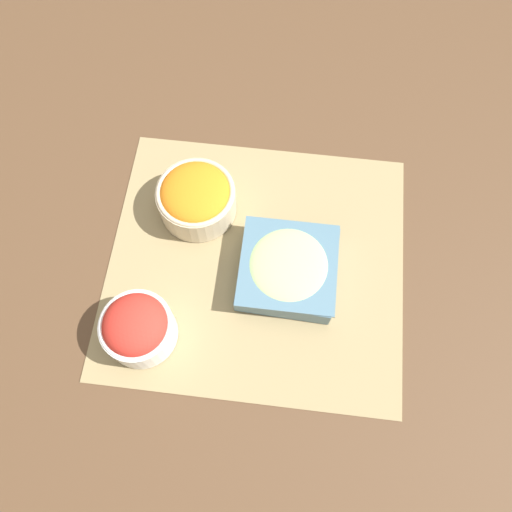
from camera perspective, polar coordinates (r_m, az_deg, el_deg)
ground_plane at (r=0.88m, az=0.00°, el=-0.84°), size 3.00×3.00×0.00m
placemat at (r=0.88m, az=0.00°, el=-0.79°), size 0.51×0.48×0.00m
cucumber_bowl at (r=0.84m, az=3.68°, el=-1.38°), size 0.16×0.16×0.05m
carrot_bowl at (r=0.89m, az=-6.84°, el=6.68°), size 0.14×0.14×0.08m
tomato_bowl at (r=0.82m, az=-13.40°, el=-7.95°), size 0.12×0.12×0.09m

